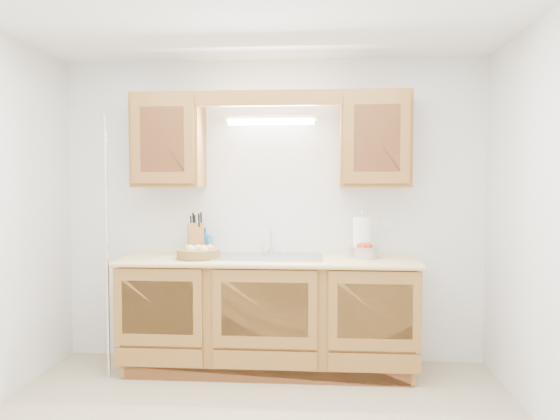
# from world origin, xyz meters

# --- Properties ---
(room) EXTENTS (3.52, 3.50, 2.50)m
(room) POSITION_xyz_m (0.00, 0.00, 1.25)
(room) COLOR #BFAE8A
(room) RESTS_ON ground
(base_cabinets) EXTENTS (2.20, 0.60, 0.86)m
(base_cabinets) POSITION_xyz_m (0.00, 1.20, 0.44)
(base_cabinets) COLOR brown
(base_cabinets) RESTS_ON ground
(countertop) EXTENTS (2.30, 0.63, 0.04)m
(countertop) POSITION_xyz_m (0.00, 1.19, 0.88)
(countertop) COLOR #E6C579
(countertop) RESTS_ON base_cabinets
(upper_cabinet_left) EXTENTS (0.55, 0.33, 0.75)m
(upper_cabinet_left) POSITION_xyz_m (-0.83, 1.33, 1.83)
(upper_cabinet_left) COLOR brown
(upper_cabinet_left) RESTS_ON room
(upper_cabinet_right) EXTENTS (0.55, 0.33, 0.75)m
(upper_cabinet_right) POSITION_xyz_m (0.83, 1.33, 1.83)
(upper_cabinet_right) COLOR brown
(upper_cabinet_right) RESTS_ON room
(valance) EXTENTS (2.20, 0.05, 0.12)m
(valance) POSITION_xyz_m (0.00, 1.19, 2.14)
(valance) COLOR brown
(valance) RESTS_ON room
(fluorescent_fixture) EXTENTS (0.76, 0.08, 0.08)m
(fluorescent_fixture) POSITION_xyz_m (0.00, 1.42, 2.00)
(fluorescent_fixture) COLOR white
(fluorescent_fixture) RESTS_ON room
(sink) EXTENTS (0.84, 0.46, 0.36)m
(sink) POSITION_xyz_m (0.00, 1.21, 0.83)
(sink) COLOR #9E9EA3
(sink) RESTS_ON countertop
(wire_shelf_pole) EXTENTS (0.03, 0.03, 2.00)m
(wire_shelf_pole) POSITION_xyz_m (-1.20, 0.94, 1.00)
(wire_shelf_pole) COLOR silver
(wire_shelf_pole) RESTS_ON ground
(outlet_plate) EXTENTS (0.08, 0.01, 0.12)m
(outlet_plate) POSITION_xyz_m (0.95, 1.49, 1.15)
(outlet_plate) COLOR white
(outlet_plate) RESTS_ON room
(fruit_basket) EXTENTS (0.38, 0.38, 0.10)m
(fruit_basket) POSITION_xyz_m (-0.54, 1.11, 0.95)
(fruit_basket) COLOR olive
(fruit_basket) RESTS_ON countertop
(knife_block) EXTENTS (0.18, 0.23, 0.36)m
(knife_block) POSITION_xyz_m (-0.61, 1.33, 1.03)
(knife_block) COLOR brown
(knife_block) RESTS_ON countertop
(orange_canister) EXTENTS (0.09, 0.09, 0.20)m
(orange_canister) POSITION_xyz_m (-0.64, 1.40, 1.00)
(orange_canister) COLOR #E2540C
(orange_canister) RESTS_ON countertop
(soap_bottle) EXTENTS (0.11, 0.11, 0.22)m
(soap_bottle) POSITION_xyz_m (-0.54, 1.36, 1.01)
(soap_bottle) COLOR #2167A9
(soap_bottle) RESTS_ON countertop
(sponge) EXTENTS (0.14, 0.11, 0.03)m
(sponge) POSITION_xyz_m (-0.54, 1.44, 0.91)
(sponge) COLOR #CC333F
(sponge) RESTS_ON countertop
(paper_towel) EXTENTS (0.18, 0.18, 0.37)m
(paper_towel) POSITION_xyz_m (0.74, 1.29, 1.06)
(paper_towel) COLOR silver
(paper_towel) RESTS_ON countertop
(apple_bowl) EXTENTS (0.29, 0.29, 0.12)m
(apple_bowl) POSITION_xyz_m (0.74, 1.23, 0.95)
(apple_bowl) COLOR silver
(apple_bowl) RESTS_ON countertop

